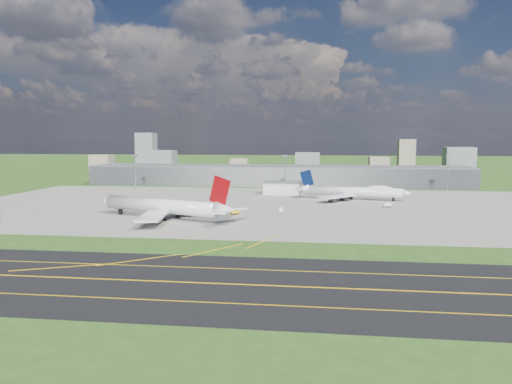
# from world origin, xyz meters

# --- Properties ---
(ground) EXTENTS (1400.00, 1400.00, 0.00)m
(ground) POSITION_xyz_m (0.00, 150.00, 0.00)
(ground) COLOR #2A5019
(ground) RESTS_ON ground
(taxiway) EXTENTS (1400.00, 60.00, 0.06)m
(taxiway) POSITION_xyz_m (0.00, -110.00, 0.03)
(taxiway) COLOR black
(taxiway) RESTS_ON ground
(apron) EXTENTS (360.00, 190.00, 0.08)m
(apron) POSITION_xyz_m (10.00, 40.00, 0.04)
(apron) COLOR gray
(apron) RESTS_ON ground
(terminal) EXTENTS (300.00, 42.00, 15.00)m
(terminal) POSITION_xyz_m (0.00, 165.00, 7.50)
(terminal) COLOR slate
(terminal) RESTS_ON ground
(ops_building) EXTENTS (26.00, 16.00, 8.00)m
(ops_building) POSITION_xyz_m (10.00, 100.00, 4.00)
(ops_building) COLOR silver
(ops_building) RESTS_ON ground
(mast_west) EXTENTS (3.50, 2.00, 25.90)m
(mast_west) POSITION_xyz_m (-100.00, 115.00, 17.71)
(mast_west) COLOR gray
(mast_west) RESTS_ON ground
(mast_center) EXTENTS (3.50, 2.00, 25.90)m
(mast_center) POSITION_xyz_m (10.00, 115.00, 17.71)
(mast_center) COLOR gray
(mast_center) RESTS_ON ground
(mast_east) EXTENTS (3.50, 2.00, 25.90)m
(mast_east) POSITION_xyz_m (120.00, 115.00, 17.71)
(mast_east) COLOR gray
(mast_east) RESTS_ON ground
(airliner_red_twin) EXTENTS (75.49, 57.10, 21.66)m
(airliner_red_twin) POSITION_xyz_m (-36.79, -11.26, 5.77)
(airliner_red_twin) COLOR white
(airliner_red_twin) RESTS_ON ground
(airliner_blue_quad) EXTENTS (68.86, 53.30, 18.10)m
(airliner_blue_quad) POSITION_xyz_m (55.69, 74.30, 5.03)
(airliner_blue_quad) COLOR white
(airliner_blue_quad) RESTS_ON ground
(tug_yellow) EXTENTS (4.58, 4.19, 1.95)m
(tug_yellow) POSITION_xyz_m (-6.98, 6.51, 1.01)
(tug_yellow) COLOR #F7B40E
(tug_yellow) RESTS_ON ground
(van_white_near) EXTENTS (2.46, 4.68, 2.33)m
(van_white_near) POSITION_xyz_m (15.30, 17.02, 1.18)
(van_white_near) COLOR white
(van_white_near) RESTS_ON ground
(van_white_far) EXTENTS (4.85, 4.02, 2.31)m
(van_white_far) POSITION_xyz_m (71.30, 43.09, 1.18)
(van_white_far) COLOR white
(van_white_far) RESTS_ON ground
(bldg_far_w) EXTENTS (24.00, 20.00, 18.00)m
(bldg_far_w) POSITION_xyz_m (-220.00, 320.00, 9.00)
(bldg_far_w) COLOR gray
(bldg_far_w) RESTS_ON ground
(bldg_w) EXTENTS (28.00, 22.00, 24.00)m
(bldg_w) POSITION_xyz_m (-140.00, 300.00, 12.00)
(bldg_w) COLOR slate
(bldg_w) RESTS_ON ground
(bldg_cw) EXTENTS (20.00, 18.00, 14.00)m
(bldg_cw) POSITION_xyz_m (-60.00, 340.00, 7.00)
(bldg_cw) COLOR gray
(bldg_cw) RESTS_ON ground
(bldg_c) EXTENTS (26.00, 20.00, 22.00)m
(bldg_c) POSITION_xyz_m (20.00, 310.00, 11.00)
(bldg_c) COLOR slate
(bldg_c) RESTS_ON ground
(bldg_ce) EXTENTS (22.00, 24.00, 16.00)m
(bldg_ce) POSITION_xyz_m (100.00, 350.00, 8.00)
(bldg_ce) COLOR gray
(bldg_ce) RESTS_ON ground
(bldg_e) EXTENTS (30.00, 22.00, 28.00)m
(bldg_e) POSITION_xyz_m (180.00, 320.00, 14.00)
(bldg_e) COLOR slate
(bldg_e) RESTS_ON ground
(bldg_tall_w) EXTENTS (22.00, 20.00, 44.00)m
(bldg_tall_w) POSITION_xyz_m (-180.00, 360.00, 22.00)
(bldg_tall_w) COLOR slate
(bldg_tall_w) RESTS_ON ground
(bldg_tall_e) EXTENTS (20.00, 18.00, 36.00)m
(bldg_tall_e) POSITION_xyz_m (140.00, 410.00, 18.00)
(bldg_tall_e) COLOR gray
(bldg_tall_e) RESTS_ON ground
(tree_far_w) EXTENTS (7.20, 7.20, 8.80)m
(tree_far_w) POSITION_xyz_m (-200.00, 270.00, 5.18)
(tree_far_w) COLOR #382314
(tree_far_w) RESTS_ON ground
(tree_w) EXTENTS (6.75, 6.75, 8.25)m
(tree_w) POSITION_xyz_m (-110.00, 265.00, 4.86)
(tree_w) COLOR #382314
(tree_w) RESTS_ON ground
(tree_c) EXTENTS (8.10, 8.10, 9.90)m
(tree_c) POSITION_xyz_m (-20.00, 280.00, 5.84)
(tree_c) COLOR #382314
(tree_c) RESTS_ON ground
(tree_e) EXTENTS (7.65, 7.65, 9.35)m
(tree_e) POSITION_xyz_m (70.00, 275.00, 5.51)
(tree_e) COLOR #382314
(tree_e) RESTS_ON ground
(tree_far_e) EXTENTS (6.30, 6.30, 7.70)m
(tree_far_e) POSITION_xyz_m (160.00, 285.00, 4.53)
(tree_far_e) COLOR #382314
(tree_far_e) RESTS_ON ground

